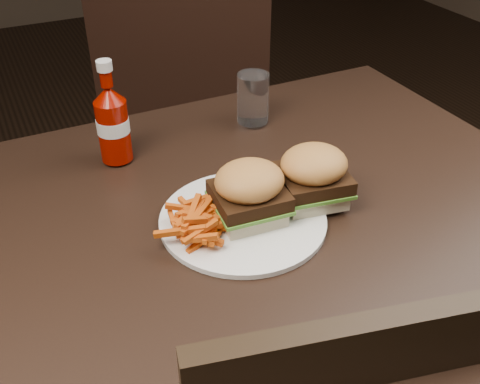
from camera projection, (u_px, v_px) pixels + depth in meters
name	position (u px, v px, depth m)	size (l,w,h in m)	color
dining_table	(206.00, 234.00, 0.87)	(1.20, 0.80, 0.04)	black
chair_far	(180.00, 127.00, 1.78)	(0.47, 0.47, 0.05)	black
plate	(243.00, 219.00, 0.86)	(0.26, 0.26, 0.01)	white
sandwich_half_a	(249.00, 211.00, 0.85)	(0.09, 0.09, 0.02)	beige
sandwich_half_b	(311.00, 193.00, 0.89)	(0.09, 0.09, 0.02)	beige
fries_pile	(203.00, 217.00, 0.82)	(0.11, 0.11, 0.04)	#C82F00
ketchup_bottle	(114.00, 131.00, 0.97)	(0.06, 0.06, 0.11)	#820A00
tumbler	(253.00, 98.00, 1.09)	(0.06, 0.06, 0.10)	white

